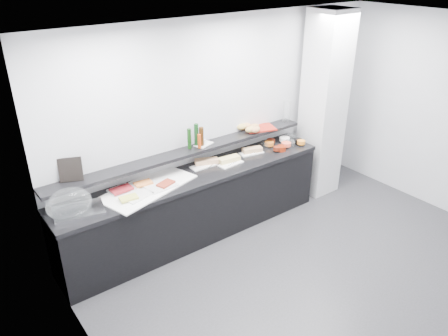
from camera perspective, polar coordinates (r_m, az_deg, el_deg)
ground at (r=5.23m, az=14.03°, el=-14.28°), size 5.00×5.00×0.00m
back_wall at (r=5.80m, az=0.30°, el=6.21°), size 5.00×0.02×2.70m
ceiling at (r=4.09m, az=18.24°, el=16.09°), size 5.00×5.00×0.00m
column at (r=6.54m, az=12.85°, el=7.91°), size 0.50×0.50×2.70m
buffet_cabinet at (r=5.61m, az=-3.59°, el=-5.05°), size 3.60×0.60×0.85m
counter_top at (r=5.39m, az=-3.72°, el=-0.96°), size 3.62×0.62×0.05m
wall_shelf at (r=5.42m, az=-4.82°, el=2.12°), size 3.60×0.25×0.04m
cloche_base at (r=4.81m, az=-18.41°, el=-5.38°), size 0.57×0.44×0.04m
cloche_dome at (r=4.76m, az=-19.57°, el=-4.41°), size 0.48×0.32×0.34m
linen_runner at (r=5.11m, az=-9.87°, el=-2.53°), size 1.23×0.82×0.01m
platter_meat_a at (r=5.11m, az=-13.40°, el=-2.71°), size 0.29×0.21×0.01m
food_meat_a at (r=5.06m, az=-13.24°, el=-2.72°), size 0.25×0.16×0.02m
platter_salmon at (r=5.13m, az=-12.20°, el=-2.44°), size 0.31×0.26×0.01m
food_salmon at (r=5.14m, az=-10.50°, el=-1.97°), size 0.21×0.14×0.02m
platter_cheese at (r=4.93m, az=-11.23°, el=-3.58°), size 0.36×0.28×0.01m
food_cheese at (r=4.87m, az=-12.34°, el=-3.83°), size 0.21×0.15×0.02m
platter_meat_b at (r=5.09m, az=-8.18°, el=-2.35°), size 0.36×0.26×0.01m
food_meat_b at (r=5.09m, az=-7.62°, el=-2.02°), size 0.23×0.19×0.02m
sandwich_plate_left at (r=5.55m, az=-2.69°, el=0.27°), size 0.34×0.15×0.01m
sandwich_food_left at (r=5.59m, az=-2.30°, el=0.90°), size 0.32×0.22×0.06m
tongs_left at (r=5.54m, az=-1.61°, el=0.38°), size 0.15×0.08×0.01m
sandwich_plate_mid at (r=5.60m, az=0.89°, el=0.56°), size 0.35×0.17×0.01m
sandwich_food_mid at (r=5.64m, az=0.67°, el=1.16°), size 0.30×0.14×0.06m
tongs_mid at (r=5.58m, az=1.08°, el=0.58°), size 0.16×0.04×0.01m
sandwich_plate_right at (r=5.92m, az=3.59°, el=1.98°), size 0.34×0.19×0.01m
sandwich_food_right at (r=5.92m, az=3.72°, el=2.38°), size 0.29×0.18×0.06m
tongs_right at (r=5.90m, az=4.15°, el=2.02°), size 0.16×0.02×0.01m
bowl_glass_fruit at (r=6.15m, az=5.52°, el=3.15°), size 0.19×0.19×0.07m
fill_glass_fruit at (r=6.14m, az=5.93°, el=3.20°), size 0.16×0.16×0.05m
bowl_black_jam at (r=6.37m, az=7.72°, el=3.84°), size 0.12×0.12×0.07m
fill_black_jam at (r=6.22m, az=6.13°, el=3.52°), size 0.13×0.13×0.05m
bowl_glass_cream at (r=6.43m, az=8.58°, el=4.01°), size 0.18×0.18×0.07m
fill_glass_cream at (r=6.32m, az=7.91°, el=3.76°), size 0.15×0.15×0.05m
bowl_red_jam at (r=6.03m, az=7.52°, el=2.55°), size 0.13×0.13×0.07m
fill_red_jam at (r=5.99m, az=6.91°, el=2.54°), size 0.12×0.12×0.05m
bowl_glass_salmon at (r=6.21m, az=8.58°, el=3.18°), size 0.16×0.16×0.07m
fill_glass_salmon at (r=6.15m, az=8.12°, el=3.10°), size 0.14×0.14×0.05m
bowl_black_fruit at (r=6.31m, az=9.67°, el=3.48°), size 0.12×0.12×0.07m
fill_black_fruit at (r=6.24m, az=10.05°, el=3.33°), size 0.13×0.13×0.05m
framed_print at (r=4.89m, az=-19.42°, el=-0.20°), size 0.25×0.16×0.26m
print_art at (r=4.92m, az=-19.97°, el=-0.13°), size 0.16×0.06×0.22m
condiment_tray at (r=5.55m, az=-2.69°, el=3.12°), size 0.27×0.21×0.01m
bottle_green_a at (r=5.38m, az=-4.56°, el=3.82°), size 0.06×0.06×0.26m
bottle_brown at (r=5.46m, az=-2.97°, el=4.14°), size 0.07×0.07×0.24m
bottle_green_b at (r=5.47m, az=-3.63°, el=4.39°), size 0.07×0.07×0.28m
bottle_hot at (r=5.40m, az=-3.24°, el=3.52°), size 0.06×0.06×0.18m
shaker_salt at (r=5.51m, az=-2.77°, el=3.38°), size 0.03×0.03×0.07m
shaker_pepper at (r=5.51m, az=-2.58°, el=3.39°), size 0.04×0.04×0.07m
bread_tray at (r=6.09m, az=4.69°, el=5.23°), size 0.47×0.39×0.02m
bread_roll_nw at (r=5.98m, az=2.37°, el=5.41°), size 0.16×0.11×0.08m
bread_roll_n at (r=6.01m, az=2.90°, el=5.51°), size 0.16×0.11×0.08m
bread_roll_sw at (r=5.89m, az=3.44°, el=5.05°), size 0.16×0.11×0.08m
bread_roll_s at (r=5.89m, az=4.15°, el=5.03°), size 0.16×0.11×0.08m
bread_roll_midw at (r=6.00m, az=4.02°, el=5.43°), size 0.16×0.13×0.08m
bread_roll_mide at (r=5.99m, az=3.85°, el=5.41°), size 0.16×0.12×0.08m
carafe at (r=6.36m, az=8.18°, el=7.31°), size 0.11×0.11×0.30m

